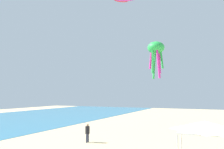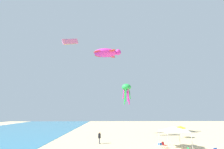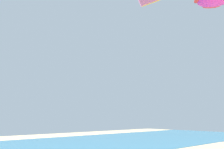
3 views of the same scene
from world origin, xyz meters
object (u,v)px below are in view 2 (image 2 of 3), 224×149
at_px(person_far_stroller, 99,137).
at_px(kite_octopus_green, 126,88).
at_px(folding_chair_near_cooler, 164,144).
at_px(kite_parafoil_pink, 70,42).
at_px(beach_umbrella, 180,127).
at_px(kite_turtle_magenta, 106,53).
at_px(cooler_box, 160,144).
at_px(canopy_tent, 174,129).

relative_size(person_far_stroller, kite_octopus_green, 0.41).
height_order(folding_chair_near_cooler, person_far_stroller, person_far_stroller).
xyz_separation_m(kite_octopus_green, kite_parafoil_pink, (1.26, 12.88, 11.18)).
xyz_separation_m(beach_umbrella, kite_turtle_magenta, (4.75, 14.77, 17.08)).
relative_size(folding_chair_near_cooler, cooler_box, 1.10).
height_order(person_far_stroller, kite_parafoil_pink, kite_parafoil_pink).
distance_m(beach_umbrella, kite_turtle_magenta, 23.07).
bearing_deg(person_far_stroller, folding_chair_near_cooler, -113.74).
height_order(kite_turtle_magenta, kite_octopus_green, kite_turtle_magenta).
distance_m(person_far_stroller, kite_octopus_green, 12.10).
height_order(beach_umbrella, cooler_box, beach_umbrella).
height_order(canopy_tent, person_far_stroller, canopy_tent).
relative_size(canopy_tent, kite_turtle_magenta, 0.51).
bearing_deg(beach_umbrella, kite_turtle_magenta, 72.16).
distance_m(beach_umbrella, person_far_stroller, 16.40).
bearing_deg(canopy_tent, kite_octopus_green, 29.14).
relative_size(beach_umbrella, kite_turtle_magenta, 0.33).
bearing_deg(kite_parafoil_pink, beach_umbrella, 130.06).
height_order(beach_umbrella, kite_turtle_magenta, kite_turtle_magenta).
relative_size(kite_turtle_magenta, kite_parafoil_pink, 2.07).
relative_size(person_far_stroller, kite_parafoil_pink, 0.53).
bearing_deg(person_far_stroller, canopy_tent, -111.98).
relative_size(folding_chair_near_cooler, kite_parafoil_pink, 0.24).
bearing_deg(canopy_tent, beach_umbrella, -28.21).
xyz_separation_m(kite_turtle_magenta, kite_parafoil_pink, (-2.36, 8.35, 1.87)).
bearing_deg(kite_parafoil_pink, person_far_stroller, 90.33).
height_order(folding_chair_near_cooler, kite_turtle_magenta, kite_turtle_magenta).
distance_m(canopy_tent, kite_turtle_magenta, 23.61).
bearing_deg(person_far_stroller, kite_turtle_magenta, -8.51).
height_order(kite_turtle_magenta, kite_parafoil_pink, kite_parafoil_pink).
xyz_separation_m(canopy_tent, kite_octopus_green, (9.92, 5.53, 7.22)).
bearing_deg(cooler_box, kite_octopus_green, 27.95).
relative_size(beach_umbrella, kite_octopus_green, 0.54).
xyz_separation_m(canopy_tent, beach_umbrella, (8.78, -4.71, -0.55)).
bearing_deg(beach_umbrella, kite_octopus_green, 83.68).
bearing_deg(beach_umbrella, cooler_box, 137.33).
relative_size(beach_umbrella, cooler_box, 3.12).
height_order(canopy_tent, beach_umbrella, canopy_tent).
xyz_separation_m(folding_chair_near_cooler, person_far_stroller, (3.18, 9.27, 0.57)).
bearing_deg(kite_parafoil_pink, kite_turtle_magenta, 151.75).
bearing_deg(kite_octopus_green, person_far_stroller, -133.52).
height_order(canopy_tent, kite_parafoil_pink, kite_parafoil_pink).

